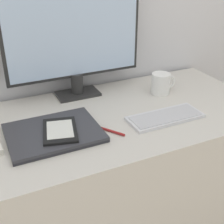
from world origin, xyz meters
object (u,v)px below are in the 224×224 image
coffee_mug (161,84)px  pen (108,130)px  ereader (60,130)px  keyboard (165,117)px  laptop (54,133)px  monitor (74,38)px

coffee_mug → pen: bearing=-149.9°
ereader → coffee_mug: size_ratio=1.61×
keyboard → laptop: bearing=171.3°
monitor → coffee_mug: (0.34, -0.14, -0.21)m
monitor → coffee_mug: bearing=-22.2°
keyboard → pen: size_ratio=2.60×
pen → laptop: bearing=162.7°
monitor → coffee_mug: monitor is taller
monitor → ereader: monitor is taller
monitor → ereader: size_ratio=3.07×
monitor → pen: size_ratio=5.16×
coffee_mug → keyboard: bearing=-118.6°
coffee_mug → pen: 0.41m
pen → keyboard: bearing=-1.6°
monitor → laptop: size_ratio=1.84×
keyboard → coffee_mug: size_ratio=2.49×
monitor → laptop: (-0.19, -0.29, -0.25)m
keyboard → pen: bearing=178.4°
monitor → keyboard: monitor is taller
monitor → keyboard: 0.49m
monitor → ereader: 0.42m
ereader → coffee_mug: coffee_mug is taller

